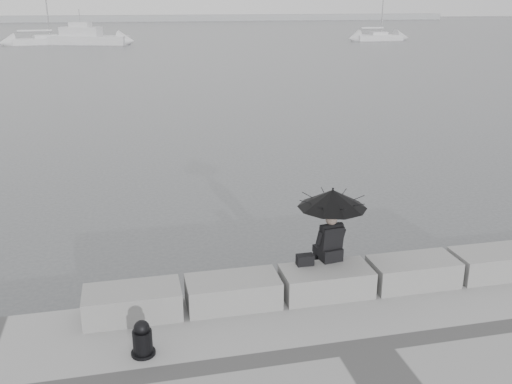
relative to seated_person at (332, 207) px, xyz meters
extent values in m
plane|color=#46494B|center=(-0.19, 0.09, -2.02)|extent=(360.00, 360.00, 0.00)
cube|color=gray|center=(-3.59, -0.36, -1.27)|extent=(1.60, 0.80, 0.50)
cube|color=gray|center=(-1.89, -0.36, -1.27)|extent=(1.60, 0.80, 0.50)
cube|color=gray|center=(-0.19, -0.36, -1.27)|extent=(1.60, 0.80, 0.50)
cube|color=gray|center=(1.51, -0.36, -1.27)|extent=(1.60, 0.80, 0.50)
cube|color=gray|center=(3.21, -0.36, -1.27)|extent=(1.60, 0.80, 0.50)
sphere|color=#726056|center=(0.00, 0.02, -0.24)|extent=(0.21, 0.21, 0.21)
cylinder|color=black|center=(0.00, 0.01, -0.17)|extent=(0.02, 0.02, 1.00)
cone|color=black|center=(0.00, 0.01, 0.16)|extent=(1.25, 1.25, 0.33)
sphere|color=black|center=(0.00, 0.01, 0.35)|extent=(0.04, 0.04, 0.04)
cube|color=black|center=(-0.52, -0.11, -0.93)|extent=(0.31, 0.17, 0.20)
cylinder|color=black|center=(-3.48, -1.52, -1.49)|extent=(0.36, 0.36, 0.06)
cylinder|color=black|center=(-3.48, -1.52, -1.32)|extent=(0.29, 0.29, 0.41)
sphere|color=black|center=(-3.48, -1.52, -1.07)|extent=(0.24, 0.24, 0.24)
cube|color=#999C9F|center=(-0.19, 155.09, -1.22)|extent=(180.00, 6.00, 1.60)
cube|color=silver|center=(-13.13, 72.28, -1.67)|extent=(8.92, 4.78, 0.90)
cube|color=silver|center=(-13.13, 72.28, -1.07)|extent=(3.34, 2.40, 0.50)
cylinder|color=gray|center=(-13.13, 72.28, -0.42)|extent=(4.66, 1.49, 0.10)
cube|color=silver|center=(32.34, 69.21, -1.67)|extent=(6.73, 2.58, 0.90)
cube|color=silver|center=(32.34, 69.21, -1.07)|extent=(2.37, 1.66, 0.50)
cylinder|color=gray|center=(32.34, 69.21, -0.42)|extent=(3.75, 0.20, 0.10)
cube|color=silver|center=(-7.61, 70.66, -1.52)|extent=(10.52, 6.15, 1.20)
cube|color=silver|center=(-7.61, 70.66, -0.42)|extent=(5.54, 3.83, 1.20)
cube|color=silver|center=(-7.61, 70.66, 0.48)|extent=(2.94, 2.38, 0.60)
cylinder|color=gray|center=(-7.61, 70.66, 1.58)|extent=(0.08, 0.08, 1.60)
camera|label=1|loc=(-3.46, -9.01, 3.52)|focal=40.00mm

